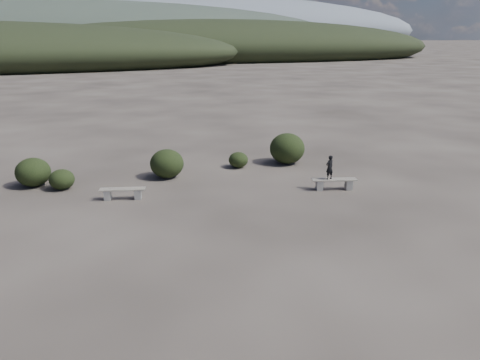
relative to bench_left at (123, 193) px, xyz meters
name	(u,v)px	position (x,y,z in m)	size (l,w,h in m)	color
ground	(286,250)	(3.94, -6.02, -0.26)	(1200.00, 1200.00, 0.00)	#2F2925
bench_left	(123,193)	(0.00, 0.00, 0.00)	(1.73, 0.76, 0.42)	gray
bench_right	(334,183)	(8.09, -1.64, 0.01)	(1.81, 0.86, 0.45)	gray
seated_person	(330,167)	(7.88, -1.57, 0.67)	(0.35, 0.23, 0.97)	black
shrub_a	(62,179)	(-2.15, 2.06, 0.15)	(1.00, 1.00, 0.81)	black
shrub_b	(167,164)	(2.13, 2.27, 0.36)	(1.45, 1.45, 1.24)	black
shrub_c	(238,160)	(5.58, 2.78, 0.11)	(0.91, 0.91, 0.73)	black
shrub_d	(287,148)	(8.04, 2.70, 0.48)	(1.68, 1.68, 1.47)	black
shrub_f	(33,172)	(-3.24, 2.89, 0.33)	(1.38, 1.38, 1.17)	black
mountain_ridges	(63,29)	(-3.54, 333.04, 10.58)	(500.00, 400.00, 56.00)	black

